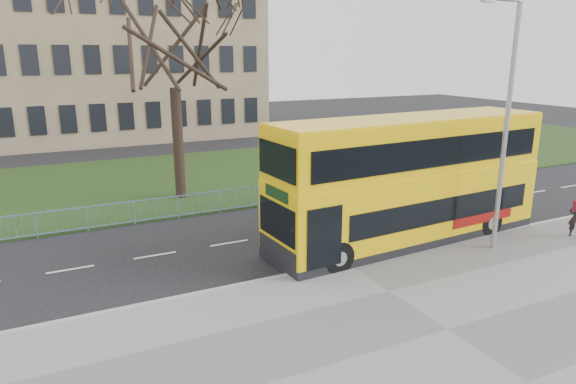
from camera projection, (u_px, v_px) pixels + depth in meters
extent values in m
plane|color=black|center=(324.00, 251.00, 19.97)|extent=(120.00, 120.00, 0.00)
cube|color=slate|center=(447.00, 331.00, 14.10)|extent=(80.00, 10.50, 0.12)
cube|color=#969598|center=(345.00, 264.00, 18.61)|extent=(80.00, 0.20, 0.14)
cube|color=#1D3212|center=(210.00, 175.00, 32.34)|extent=(80.00, 15.40, 0.08)
cube|color=#7F6650|center=(83.00, 59.00, 46.33)|extent=(30.00, 15.00, 14.00)
cube|color=yellow|center=(407.00, 205.00, 20.71)|extent=(12.12, 3.57, 2.22)
cube|color=yellow|center=(409.00, 174.00, 20.37)|extent=(12.12, 3.57, 0.38)
cube|color=yellow|center=(411.00, 144.00, 20.06)|extent=(12.06, 3.51, 1.99)
cube|color=black|center=(446.00, 210.00, 19.81)|extent=(9.22, 0.60, 0.97)
cube|color=black|center=(438.00, 153.00, 18.90)|extent=(10.99, 0.71, 1.08)
cylinder|color=black|center=(338.00, 257.00, 17.83)|extent=(1.20, 0.39, 1.19)
cylinder|color=black|center=(490.00, 222.00, 21.53)|extent=(1.20, 0.39, 1.19)
imported|color=black|center=(576.00, 218.00, 21.05)|extent=(0.64, 0.70, 1.61)
cylinder|color=#93959B|center=(506.00, 132.00, 18.88)|extent=(0.18, 0.18, 9.09)
cylinder|color=#93959B|center=(505.00, 0.00, 17.32)|extent=(1.59, 0.19, 0.11)
cube|color=#93959B|center=(488.00, 0.00, 16.97)|extent=(0.52, 0.23, 0.14)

